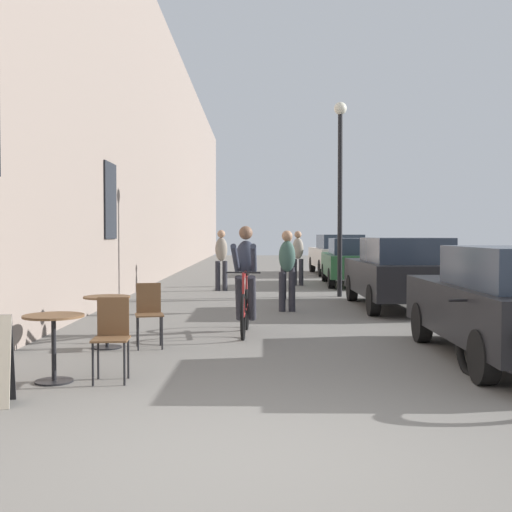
% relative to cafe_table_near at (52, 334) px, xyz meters
% --- Properties ---
extents(ground_plane, '(88.00, 88.00, 0.00)m').
position_rel_cafe_table_near_xyz_m(ground_plane, '(2.08, -2.31, -0.52)').
color(ground_plane, slate).
extents(building_facade_left, '(0.54, 68.00, 9.30)m').
position_rel_cafe_table_near_xyz_m(building_facade_left, '(-1.37, 11.68, 4.13)').
color(building_facade_left, gray).
rests_on(building_facade_left, ground_plane).
extents(cafe_table_near, '(0.64, 0.64, 0.72)m').
position_rel_cafe_table_near_xyz_m(cafe_table_near, '(0.00, 0.00, 0.00)').
color(cafe_table_near, black).
rests_on(cafe_table_near, ground_plane).
extents(cafe_chair_near_toward_street, '(0.41, 0.41, 0.89)m').
position_rel_cafe_table_near_xyz_m(cafe_chair_near_toward_street, '(0.60, 0.08, -0.00)').
color(cafe_chair_near_toward_street, black).
rests_on(cafe_chair_near_toward_street, ground_plane).
extents(cafe_table_mid, '(0.64, 0.64, 0.72)m').
position_rel_cafe_table_near_xyz_m(cafe_table_mid, '(0.09, 2.05, 0.00)').
color(cafe_table_mid, black).
rests_on(cafe_table_mid, ground_plane).
extents(cafe_chair_mid_toward_street, '(0.45, 0.45, 0.89)m').
position_rel_cafe_table_near_xyz_m(cafe_chair_mid_toward_street, '(0.66, 2.13, -0.00)').
color(cafe_chair_mid_toward_street, black).
rests_on(cafe_chair_mid_toward_street, ground_plane).
extents(cyclist_on_bicycle, '(0.52, 1.76, 1.74)m').
position_rel_cafe_table_near_xyz_m(cyclist_on_bicycle, '(1.98, 3.44, 0.29)').
color(cyclist_on_bicycle, black).
rests_on(cyclist_on_bicycle, ground_plane).
extents(pedestrian_near, '(0.35, 0.26, 1.66)m').
position_rel_cafe_table_near_xyz_m(pedestrian_near, '(2.78, 6.27, 0.41)').
color(pedestrian_near, '#26262D').
rests_on(pedestrian_near, ground_plane).
extents(pedestrian_mid, '(0.34, 0.24, 1.60)m').
position_rel_cafe_table_near_xyz_m(pedestrian_mid, '(2.92, 8.80, 0.38)').
color(pedestrian_mid, '#26262D').
rests_on(pedestrian_mid, ground_plane).
extents(pedestrian_far, '(0.37, 0.28, 1.70)m').
position_rel_cafe_table_near_xyz_m(pedestrian_far, '(1.18, 11.10, 0.44)').
color(pedestrian_far, '#26262D').
rests_on(pedestrian_far, ground_plane).
extents(pedestrian_furthest, '(0.36, 0.27, 1.68)m').
position_rel_cafe_table_near_xyz_m(pedestrian_furthest, '(3.44, 12.96, 0.43)').
color(pedestrian_furthest, '#26262D').
rests_on(pedestrian_furthest, ground_plane).
extents(street_lamp, '(0.32, 0.32, 4.90)m').
position_rel_cafe_table_near_xyz_m(street_lamp, '(4.27, 9.42, 2.59)').
color(street_lamp, black).
rests_on(street_lamp, ground_plane).
extents(parked_car_nearest, '(1.75, 4.04, 1.43)m').
position_rel_cafe_table_near_xyz_m(parked_car_nearest, '(5.31, 1.09, 0.22)').
color(parked_car_nearest, black).
rests_on(parked_car_nearest, ground_plane).
extents(parked_car_second, '(1.80, 4.24, 1.51)m').
position_rel_cafe_table_near_xyz_m(parked_car_second, '(5.22, 6.82, 0.26)').
color(parked_car_second, black).
rests_on(parked_car_second, ground_plane).
extents(parked_car_third, '(1.85, 4.16, 1.46)m').
position_rel_cafe_table_near_xyz_m(parked_car_third, '(5.17, 13.10, 0.24)').
color(parked_car_third, '#23512D').
rests_on(parked_car_third, ground_plane).
extents(parked_car_fourth, '(1.97, 4.46, 1.57)m').
position_rel_cafe_table_near_xyz_m(parked_car_fourth, '(5.39, 18.53, 0.29)').
color(parked_car_fourth, beige).
rests_on(parked_car_fourth, ground_plane).
extents(parked_motorcycle, '(0.62, 2.14, 0.92)m').
position_rel_cafe_table_near_xyz_m(parked_motorcycle, '(4.63, -0.39, -0.12)').
color(parked_motorcycle, black).
rests_on(parked_motorcycle, ground_plane).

